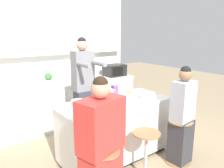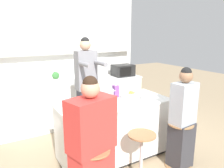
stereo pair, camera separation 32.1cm
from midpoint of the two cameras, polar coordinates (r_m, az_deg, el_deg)
The scene contains 18 objects.
ground_plane at distance 3.60m, azimuth 3.33°, elevation -18.42°, with size 16.00×16.00×0.00m, color tan.
wall_back at distance 4.82m, azimuth -9.51°, elevation 8.99°, with size 3.30×0.22×2.70m.
back_counter at distance 4.73m, azimuth -7.61°, elevation -4.54°, with size 3.06×0.67×0.90m.
kitchen_island at distance 3.38m, azimuth 3.43°, elevation -11.83°, with size 1.69×0.75×0.90m.
bar_stool_center at distance 2.97m, azimuth 10.89°, elevation -18.26°, with size 0.38×0.38×0.66m.
bar_stool_rightmost at distance 3.40m, azimuth 19.89°, elevation -14.53°, with size 0.38×0.38×0.66m.
person_cooking at distance 3.72m, azimuth -4.20°, elevation -1.82°, with size 0.34×0.59×1.82m.
person_wrapped_blanket at distance 2.44m, azimuth -1.43°, elevation -16.13°, with size 0.56×0.41×1.47m.
person_seated_near at distance 3.28m, azimuth 20.63°, elevation -9.46°, with size 0.36×0.29×1.45m.
cooking_pot at distance 3.23m, azimuth 1.38°, elevation -2.97°, with size 0.32×0.23×0.17m.
fruit_bowl at distance 3.37m, azimuth 12.07°, elevation -3.44°, with size 0.21×0.21×0.07m.
mixing_bowl_steel at distance 3.08m, azimuth -6.15°, elevation -4.72°, with size 0.20×0.20×0.08m.
coffee_cup_near at distance 3.35m, azimuth 5.99°, elevation -3.11°, with size 0.12×0.09×0.10m.
coffee_cup_far at distance 2.91m, azimuth 2.72°, elevation -5.71°, with size 0.11×0.08×0.09m.
banana_bunch at distance 3.65m, azimuth 7.55°, elevation -2.22°, with size 0.14×0.10×0.05m.
juice_carton at distance 3.42m, azimuth 3.64°, elevation -1.89°, with size 0.08×0.08×0.20m.
microwave at distance 5.11m, azimuth 4.68°, elevation 3.57°, with size 0.47×0.37×0.26m.
potted_plant at distance 4.46m, azimuth -12.50°, elevation 1.62°, with size 0.15×0.15×0.23m.
Camera 2 is at (-1.58, -2.63, 1.89)m, focal length 35.00 mm.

